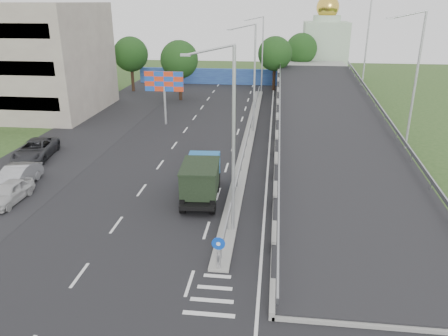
# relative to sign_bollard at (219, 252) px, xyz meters

# --- Properties ---
(ground) EXTENTS (160.00, 160.00, 0.00)m
(ground) POSITION_rel_sign_bollard_xyz_m (0.00, -2.17, -1.03)
(ground) COLOR #2D4C1E
(ground) RESTS_ON ground
(road_surface) EXTENTS (26.00, 90.00, 0.04)m
(road_surface) POSITION_rel_sign_bollard_xyz_m (-3.00, 17.83, -1.03)
(road_surface) COLOR black
(road_surface) RESTS_ON ground
(parking_strip) EXTENTS (8.00, 90.00, 0.05)m
(parking_strip) POSITION_rel_sign_bollard_xyz_m (-16.00, 17.83, -1.03)
(parking_strip) COLOR black
(parking_strip) RESTS_ON ground
(median) EXTENTS (1.00, 44.00, 0.20)m
(median) POSITION_rel_sign_bollard_xyz_m (0.00, 21.83, -0.93)
(median) COLOR gray
(median) RESTS_ON ground
(overpass_ramp) EXTENTS (10.00, 50.00, 3.50)m
(overpass_ramp) POSITION_rel_sign_bollard_xyz_m (7.50, 21.83, 0.72)
(overpass_ramp) COLOR gray
(overpass_ramp) RESTS_ON ground
(median_guardrail) EXTENTS (0.09, 44.00, 0.71)m
(median_guardrail) POSITION_rel_sign_bollard_xyz_m (0.00, 21.83, -0.28)
(median_guardrail) COLOR gray
(median_guardrail) RESTS_ON median
(sign_bollard) EXTENTS (0.64, 0.23, 1.67)m
(sign_bollard) POSITION_rel_sign_bollard_xyz_m (0.00, 0.00, 0.00)
(sign_bollard) COLOR black
(sign_bollard) RESTS_ON median
(lamp_post_near) EXTENTS (2.74, 0.18, 10.08)m
(lamp_post_near) POSITION_rel_sign_bollard_xyz_m (0.11, 3.83, 4.77)
(lamp_post_near) COLOR #B2B5B7
(lamp_post_near) RESTS_ON median
(lamp_post_mid) EXTENTS (2.74, 0.18, 10.08)m
(lamp_post_mid) POSITION_rel_sign_bollard_xyz_m (0.11, 23.83, 4.77)
(lamp_post_mid) COLOR #B2B5B7
(lamp_post_mid) RESTS_ON median
(lamp_post_far) EXTENTS (2.74, 0.18, 10.08)m
(lamp_post_far) POSITION_rel_sign_bollard_xyz_m (0.11, 43.83, 4.77)
(lamp_post_far) COLOR #B2B5B7
(lamp_post_far) RESTS_ON median
(blue_wall) EXTENTS (30.00, 0.50, 2.40)m
(blue_wall) POSITION_rel_sign_bollard_xyz_m (-4.00, 49.83, 0.17)
(blue_wall) COLOR navy
(blue_wall) RESTS_ON ground
(church) EXTENTS (7.00, 7.00, 13.80)m
(church) POSITION_rel_sign_bollard_xyz_m (10.00, 57.83, 4.28)
(church) COLOR #B2CCAD
(church) RESTS_ON ground
(billboard) EXTENTS (4.00, 0.24, 5.50)m
(billboard) POSITION_rel_sign_bollard_xyz_m (-9.00, 25.83, 3.15)
(billboard) COLOR #B2B5B7
(billboard) RESTS_ON ground
(tree_left_mid) EXTENTS (4.80, 4.80, 7.60)m
(tree_left_mid) POSITION_rel_sign_bollard_xyz_m (-10.00, 37.83, 4.14)
(tree_left_mid) COLOR black
(tree_left_mid) RESTS_ON ground
(tree_median_far) EXTENTS (4.80, 4.80, 7.60)m
(tree_median_far) POSITION_rel_sign_bollard_xyz_m (2.00, 45.83, 4.14)
(tree_median_far) COLOR black
(tree_median_far) RESTS_ON ground
(tree_left_far) EXTENTS (4.80, 4.80, 7.60)m
(tree_left_far) POSITION_rel_sign_bollard_xyz_m (-18.00, 42.83, 4.14)
(tree_left_far) COLOR black
(tree_left_far) RESTS_ON ground
(tree_ramp_far) EXTENTS (4.80, 4.80, 7.60)m
(tree_ramp_far) POSITION_rel_sign_bollard_xyz_m (6.00, 52.83, 4.14)
(tree_ramp_far) COLOR black
(tree_ramp_far) RESTS_ON ground
(dump_truck) EXTENTS (2.55, 5.99, 2.58)m
(dump_truck) POSITION_rel_sign_bollard_xyz_m (-2.21, 8.20, 0.40)
(dump_truck) COLOR black
(dump_truck) RESTS_ON ground
(parked_car_a) EXTENTS (1.67, 4.01, 1.36)m
(parked_car_a) POSITION_rel_sign_bollard_xyz_m (-14.38, 6.04, -0.35)
(parked_car_a) COLOR #BABABA
(parked_car_a) RESTS_ON ground
(parked_car_b) EXTENTS (1.84, 4.77, 1.55)m
(parked_car_b) POSITION_rel_sign_bollard_xyz_m (-15.17, 8.22, -0.26)
(parked_car_b) COLOR gray
(parked_car_b) RESTS_ON ground
(parked_car_c) EXTENTS (3.23, 5.68, 1.49)m
(parked_car_c) POSITION_rel_sign_bollard_xyz_m (-17.07, 14.24, -0.29)
(parked_car_c) COLOR #2B2C30
(parked_car_c) RESTS_ON ground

